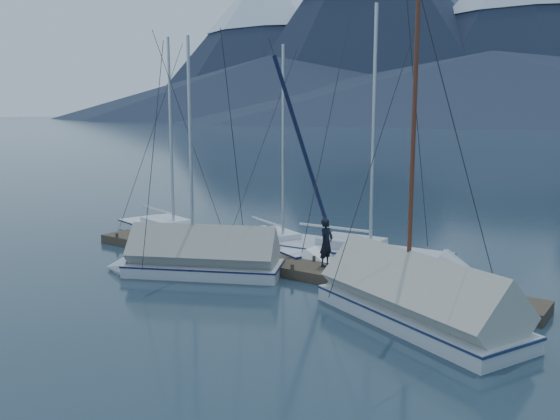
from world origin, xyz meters
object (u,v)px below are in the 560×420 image
(sailboat_open_mid, at_px, (289,250))
(sailboat_covered_near, at_px, (403,301))
(sailboat_open_left, at_px, (180,236))
(sailboat_covered_far, at_px, (190,262))
(person, at_px, (326,243))
(sailboat_open_right, at_px, (384,259))

(sailboat_open_mid, distance_m, sailboat_covered_near, 8.01)
(sailboat_open_left, distance_m, sailboat_covered_far, 5.81)
(person, bearing_deg, sailboat_covered_near, -119.33)
(sailboat_open_left, relative_size, sailboat_covered_far, 1.08)
(sailboat_open_mid, bearing_deg, person, -33.48)
(sailboat_open_right, bearing_deg, sailboat_covered_near, -59.70)
(sailboat_open_mid, distance_m, sailboat_covered_far, 4.59)
(sailboat_open_mid, distance_m, sailboat_open_right, 3.86)
(sailboat_covered_near, distance_m, person, 4.69)
(sailboat_open_left, relative_size, sailboat_open_right, 0.93)
(sailboat_covered_far, distance_m, person, 4.83)
(sailboat_open_right, distance_m, person, 2.94)
(sailboat_open_right, xyz_separation_m, sailboat_covered_near, (2.95, -5.05, 0.28))
(sailboat_open_left, bearing_deg, sailboat_covered_near, -17.10)
(sailboat_open_mid, height_order, sailboat_open_right, sailboat_open_right)
(sailboat_open_left, height_order, person, sailboat_open_left)
(sailboat_open_right, height_order, sailboat_covered_near, sailboat_open_right)
(sailboat_open_mid, bearing_deg, sailboat_covered_near, -32.62)
(sailboat_open_right, distance_m, sailboat_covered_far, 7.19)
(sailboat_open_left, distance_m, person, 8.52)
(sailboat_open_left, height_order, sailboat_covered_far, sailboat_open_left)
(sailboat_open_right, relative_size, person, 6.22)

